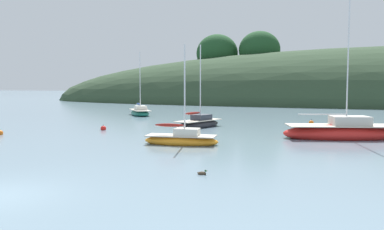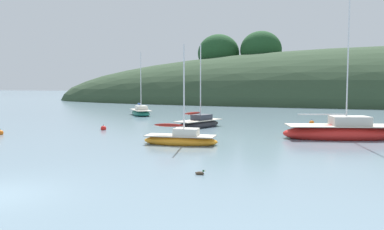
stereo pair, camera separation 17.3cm
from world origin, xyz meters
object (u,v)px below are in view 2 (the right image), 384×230
(mooring_buoy_outer, at_px, (0,133))
(duck_lone_right, at_px, (200,173))
(sailboat_red_portside, at_px, (181,139))
(mooring_buoy_inner, at_px, (312,123))
(mooring_buoy_channel, at_px, (103,128))
(sailboat_black_sloop, at_px, (199,123))
(sailboat_teal_outer, at_px, (341,132))
(sailboat_orange_cutter, at_px, (141,112))

(mooring_buoy_outer, height_order, duck_lone_right, mooring_buoy_outer)
(sailboat_red_portside, distance_m, mooring_buoy_inner, 17.07)
(sailboat_red_portside, distance_m, duck_lone_right, 8.26)
(mooring_buoy_channel, bearing_deg, sailboat_black_sloop, 33.38)
(sailboat_teal_outer, bearing_deg, sailboat_orange_cutter, 146.51)
(mooring_buoy_outer, distance_m, duck_lone_right, 19.18)
(sailboat_black_sloop, xyz_separation_m, sailboat_orange_cutter, (-10.65, 10.69, 0.02))
(mooring_buoy_inner, bearing_deg, mooring_buoy_channel, -146.22)
(sailboat_black_sloop, bearing_deg, mooring_buoy_inner, 34.07)
(sailboat_red_portside, bearing_deg, sailboat_orange_cutter, 121.86)
(duck_lone_right, bearing_deg, sailboat_teal_outer, 67.23)
(mooring_buoy_outer, bearing_deg, sailboat_black_sloop, 37.88)
(sailboat_orange_cutter, bearing_deg, sailboat_black_sloop, -45.12)
(sailboat_black_sloop, xyz_separation_m, duck_lone_right, (5.56, -17.05, -0.28))
(sailboat_teal_outer, relative_size, mooring_buoy_channel, 20.52)
(mooring_buoy_channel, distance_m, mooring_buoy_inner, 18.58)
(mooring_buoy_channel, bearing_deg, sailboat_orange_cutter, 105.21)
(mooring_buoy_inner, bearing_deg, sailboat_red_portside, -113.87)
(sailboat_orange_cutter, xyz_separation_m, mooring_buoy_outer, (-1.37, -20.03, -0.23))
(sailboat_black_sloop, relative_size, sailboat_red_portside, 1.16)
(sailboat_orange_cutter, bearing_deg, duck_lone_right, -59.70)
(sailboat_red_portside, bearing_deg, sailboat_black_sloop, 101.58)
(sailboat_red_portside, height_order, duck_lone_right, sailboat_red_portside)
(sailboat_orange_cutter, xyz_separation_m, mooring_buoy_channel, (4.08, -15.01, -0.23))
(mooring_buoy_inner, bearing_deg, sailboat_teal_outer, -76.88)
(sailboat_black_sloop, height_order, sailboat_red_portside, sailboat_black_sloop)
(sailboat_orange_cutter, height_order, mooring_buoy_outer, sailboat_orange_cutter)
(sailboat_orange_cutter, xyz_separation_m, sailboat_teal_outer, (21.79, -14.42, 0.10))
(mooring_buoy_outer, bearing_deg, sailboat_orange_cutter, 86.10)
(duck_lone_right, bearing_deg, sailboat_orange_cutter, 120.30)
(sailboat_orange_cutter, relative_size, mooring_buoy_channel, 14.04)
(sailboat_orange_cutter, bearing_deg, sailboat_red_portside, -58.14)
(sailboat_black_sloop, relative_size, mooring_buoy_inner, 13.15)
(mooring_buoy_inner, distance_m, duck_lone_right, 23.29)
(sailboat_black_sloop, bearing_deg, sailboat_red_portside, -78.42)
(sailboat_orange_cutter, height_order, mooring_buoy_channel, sailboat_orange_cutter)
(mooring_buoy_outer, relative_size, mooring_buoy_inner, 1.00)
(sailboat_black_sloop, relative_size, sailboat_orange_cutter, 0.94)
(sailboat_black_sloop, bearing_deg, sailboat_teal_outer, -18.51)
(sailboat_red_portside, xyz_separation_m, mooring_buoy_channel, (-8.53, 5.28, -0.19))
(mooring_buoy_outer, bearing_deg, duck_lone_right, -23.67)
(sailboat_orange_cutter, bearing_deg, mooring_buoy_outer, -93.90)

